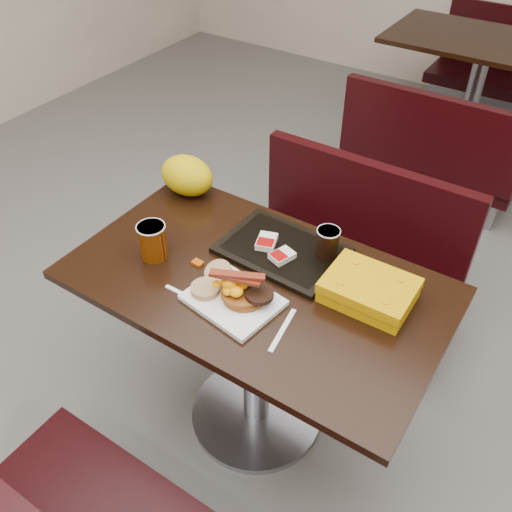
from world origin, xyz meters
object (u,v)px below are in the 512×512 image
Objects in this scene: fork at (179,292)px; coffee_cup_near at (153,241)px; hashbrown_sleeve_left at (267,242)px; paper_bag at (187,175)px; pancake_stack at (244,294)px; hashbrown_sleeve_right at (282,256)px; bench_near_n at (343,254)px; coffee_cup_far at (328,243)px; platter at (233,300)px; bench_far_n at (500,65)px; tray at (282,250)px; knife at (283,330)px; table_far at (473,97)px; clamshell at (369,290)px; table_near at (256,355)px; bench_far_s at (436,143)px.

coffee_cup_near is at bearing 152.50° from fork.
hashbrown_sleeve_left is 0.39× the size of paper_bag.
pancake_stack is 0.21m from fork.
pancake_stack is 1.06× the size of coffee_cup_near.
hashbrown_sleeve_right is 0.54m from paper_bag.
bench_near_n is 10.11× the size of coffee_cup_far.
pancake_stack reaches higher than platter.
coffee_cup_far is at bearing -87.47° from bench_far_n.
hashbrown_sleeve_left is at bearing 107.69° from pancake_stack.
tray is 0.06m from hashbrown_sleeve_right.
hashbrown_sleeve_right reaches higher than knife.
table_far is at bearing 90.00° from bench_near_n.
coffee_cup_near is 0.43m from hashbrown_sleeve_right.
hashbrown_sleeve_right is at bearing -138.73° from coffee_cup_far.
platter is 0.41m from clamshell.
table_near is 2.60m from table_far.
pancake_stack is 0.38m from clamshell.
bench_far_n is at bearing 84.15° from coffee_cup_near.
pancake_stack reaches higher than tray.
bench_far_n is 3.47m from knife.
hashbrown_sleeve_right reaches higher than table_far.
coffee_cup_near reaches higher than bench_far_s.
paper_bag is (-0.49, -3.03, 0.46)m from bench_far_n.
hashbrown_sleeve_right is (0.03, -3.19, 0.42)m from bench_far_n.
clamshell reaches higher than platter.
platter is at bearing -90.07° from bench_far_n.
bench_far_s is 7.62× the size of pancake_stack.
knife is at bearing -13.17° from pancake_stack.
tray is (-0.00, -0.54, 0.40)m from bench_near_n.
knife is at bearing -86.21° from table_far.
table_far is 12.13× the size of coffee_cup_far.
fork is at bearing -157.16° from pancake_stack.
paper_bag is (-0.15, 0.36, 0.01)m from coffee_cup_near.
bench_far_n is 8.05× the size of coffee_cup_near.
bench_near_n is 0.72m from hashbrown_sleeve_right.
knife is 0.35m from tray.
hashbrown_sleeve_left is at bearing 176.10° from hashbrown_sleeve_right.
table_near is 2.99× the size of tray.
table_near is 9.15× the size of pancake_stack.
coffee_cup_far reaches higher than clamshell.
hashbrown_sleeve_right is 0.77× the size of coffee_cup_far.
bench_far_n is at bearing 98.48° from platter.
table_far is 2.75m from coffee_cup_near.
knife is (0.18, -0.14, 0.38)m from table_near.
platter is 0.24m from hashbrown_sleeve_right.
hashbrown_sleeve_left is at bearing -161.47° from coffee_cup_far.
coffee_cup_near reaches higher than tray.
paper_bag is (-0.49, -1.63, 0.46)m from bench_far_s.
coffee_cup_far reaches higher than knife.
paper_bag is at bearing 125.46° from fork.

